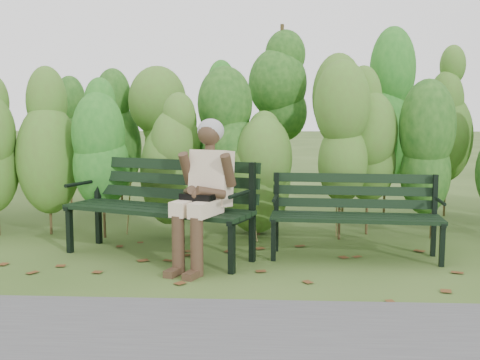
{
  "coord_description": "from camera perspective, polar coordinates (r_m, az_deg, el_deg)",
  "views": [
    {
      "loc": [
        0.28,
        -4.93,
        1.38
      ],
      "look_at": [
        0.0,
        0.35,
        0.75
      ],
      "focal_mm": 42.0,
      "sensor_mm": 36.0,
      "label": 1
    }
  ],
  "objects": [
    {
      "name": "ground",
      "position": [
        5.13,
        -0.21,
        -8.82
      ],
      "size": [
        80.0,
        80.0,
        0.0
      ],
      "primitive_type": "plane",
      "color": "#2F4A19"
    },
    {
      "name": "hedge_band",
      "position": [
        6.8,
        0.69,
        5.75
      ],
      "size": [
        11.04,
        1.67,
        2.42
      ],
      "color": "#47381E",
      "rests_on": "ground"
    },
    {
      "name": "leaf_litter",
      "position": [
        4.86,
        5.4,
        -9.7
      ],
      "size": [
        5.76,
        1.67,
        0.01
      ],
      "color": "brown",
      "rests_on": "ground"
    },
    {
      "name": "bench_left",
      "position": [
        5.5,
        -7.82,
        -1.96
      ],
      "size": [
        1.96,
        1.25,
        0.93
      ],
      "color": "black",
      "rests_on": "ground"
    },
    {
      "name": "bench_right",
      "position": [
        5.51,
        11.58,
        -2.86
      ],
      "size": [
        1.63,
        0.64,
        0.8
      ],
      "color": "black",
      "rests_on": "ground"
    },
    {
      "name": "seated_woman",
      "position": [
        5.03,
        -3.66,
        -0.36
      ],
      "size": [
        0.61,
        0.82,
        1.33
      ],
      "color": "beige",
      "rests_on": "ground"
    }
  ]
}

